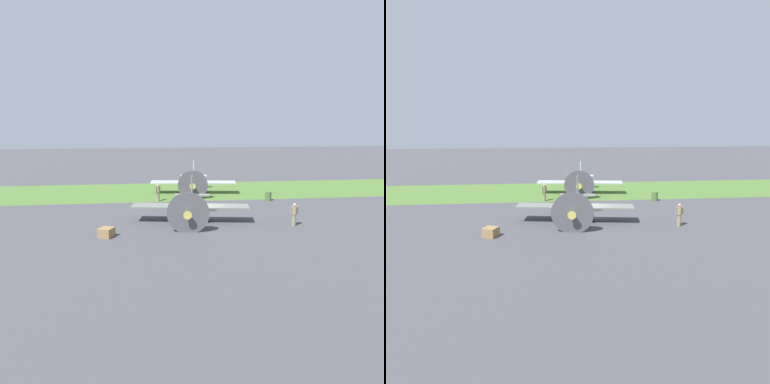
% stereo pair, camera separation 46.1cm
% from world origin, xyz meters
% --- Properties ---
extents(ground_plane, '(160.00, 160.00, 0.00)m').
position_xyz_m(ground_plane, '(0.00, 0.00, 0.00)').
color(ground_plane, '#424247').
extents(grass_verge, '(120.00, 11.00, 0.01)m').
position_xyz_m(grass_verge, '(0.00, -12.71, 0.00)').
color(grass_verge, '#476B2D').
rests_on(grass_verge, ground).
extents(airplane_lead, '(9.23, 7.35, 3.27)m').
position_xyz_m(airplane_lead, '(1.00, 0.01, 1.37)').
color(airplane_lead, slate).
rests_on(airplane_lead, ground).
extents(airplane_wingman, '(9.25, 7.35, 3.27)m').
position_xyz_m(airplane_wingman, '(-0.63, -11.40, 1.37)').
color(airplane_wingman, '#B2B7BC').
rests_on(airplane_wingman, ground).
extents(ground_crew_chief, '(0.48, 0.47, 1.73)m').
position_xyz_m(ground_crew_chief, '(3.31, -7.63, 0.91)').
color(ground_crew_chief, '#847A5B').
rests_on(ground_crew_chief, ground).
extents(ground_crew_mechanic, '(0.63, 0.38, 1.73)m').
position_xyz_m(ground_crew_mechanic, '(-6.58, 2.35, 0.91)').
color(ground_crew_mechanic, '#847A5B').
rests_on(ground_crew_mechanic, ground).
extents(fuel_drum, '(0.60, 0.60, 0.90)m').
position_xyz_m(fuel_drum, '(-7.52, -6.61, 0.45)').
color(fuel_drum, '#476633').
rests_on(fuel_drum, ground).
extents(supply_crate, '(1.20, 1.20, 0.64)m').
position_xyz_m(supply_crate, '(7.14, 3.51, 0.32)').
color(supply_crate, olive).
rests_on(supply_crate, ground).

